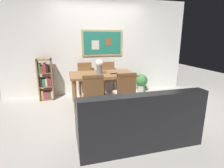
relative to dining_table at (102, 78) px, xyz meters
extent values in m
plane|color=#B7B2A8|center=(0.13, -0.40, -0.66)|extent=(12.00, 12.00, 0.00)
cube|color=silver|center=(0.13, 1.03, 0.64)|extent=(5.20, 0.10, 2.60)
cube|color=tan|center=(0.22, 0.96, 0.76)|extent=(1.14, 0.02, 0.71)
cube|color=#1E7260|center=(0.22, 0.95, 0.76)|extent=(1.04, 0.01, 0.61)
cube|color=beige|center=(0.02, 0.94, 0.71)|extent=(0.21, 0.00, 0.25)
cube|color=brown|center=(0.39, 0.94, 0.80)|extent=(0.17, 0.00, 0.20)
cube|color=brown|center=(0.00, 0.00, 0.08)|extent=(1.49, 0.87, 0.04)
cylinder|color=brown|center=(-0.66, -0.36, -0.30)|extent=(0.07, 0.07, 0.72)
cylinder|color=brown|center=(0.66, -0.36, -0.30)|extent=(0.07, 0.07, 0.72)
cylinder|color=brown|center=(-0.66, 0.36, -0.30)|extent=(0.07, 0.07, 0.72)
cylinder|color=brown|center=(0.66, 0.36, -0.30)|extent=(0.07, 0.07, 0.72)
cube|color=brown|center=(0.33, 0.65, -0.22)|extent=(0.40, 0.40, 0.03)
cube|color=beige|center=(0.33, 0.65, -0.19)|extent=(0.36, 0.36, 0.03)
cylinder|color=brown|center=(0.50, 0.82, -0.45)|extent=(0.04, 0.04, 0.42)
cylinder|color=brown|center=(0.16, 0.82, -0.45)|extent=(0.04, 0.04, 0.42)
cylinder|color=brown|center=(0.50, 0.48, -0.45)|extent=(0.04, 0.04, 0.42)
cylinder|color=brown|center=(0.16, 0.48, -0.45)|extent=(0.04, 0.04, 0.42)
cube|color=brown|center=(0.33, 0.83, 0.02)|extent=(0.38, 0.04, 0.46)
cube|color=brown|center=(0.33, 0.83, 0.22)|extent=(0.38, 0.05, 0.06)
cube|color=brown|center=(-0.35, -0.69, -0.22)|extent=(0.40, 0.40, 0.03)
cube|color=beige|center=(-0.35, -0.69, -0.19)|extent=(0.36, 0.36, 0.03)
cylinder|color=brown|center=(-0.52, -0.86, -0.45)|extent=(0.04, 0.04, 0.42)
cylinder|color=brown|center=(-0.18, -0.86, -0.45)|extent=(0.04, 0.04, 0.42)
cylinder|color=brown|center=(-0.52, -0.52, -0.45)|extent=(0.04, 0.04, 0.42)
cylinder|color=brown|center=(-0.18, -0.52, -0.45)|extent=(0.04, 0.04, 0.42)
cube|color=brown|center=(-0.35, -0.87, 0.02)|extent=(0.38, 0.04, 0.46)
cube|color=brown|center=(-0.35, -0.87, 0.22)|extent=(0.38, 0.05, 0.06)
cube|color=brown|center=(0.30, -0.67, -0.22)|extent=(0.40, 0.40, 0.03)
cube|color=beige|center=(0.30, -0.67, -0.19)|extent=(0.36, 0.36, 0.03)
cylinder|color=brown|center=(0.13, -0.84, -0.45)|extent=(0.04, 0.04, 0.42)
cylinder|color=brown|center=(0.47, -0.84, -0.45)|extent=(0.04, 0.04, 0.42)
cylinder|color=brown|center=(0.13, -0.50, -0.45)|extent=(0.04, 0.04, 0.42)
cylinder|color=brown|center=(0.47, -0.50, -0.45)|extent=(0.04, 0.04, 0.42)
cube|color=brown|center=(0.30, -0.85, 0.02)|extent=(0.38, 0.04, 0.46)
cube|color=brown|center=(0.30, -0.85, 0.22)|extent=(0.38, 0.05, 0.06)
cube|color=brown|center=(-0.31, 0.68, -0.22)|extent=(0.40, 0.40, 0.03)
cube|color=beige|center=(-0.31, 0.68, -0.19)|extent=(0.36, 0.36, 0.03)
cylinder|color=brown|center=(-0.14, 0.85, -0.45)|extent=(0.04, 0.04, 0.42)
cylinder|color=brown|center=(-0.48, 0.85, -0.45)|extent=(0.04, 0.04, 0.42)
cylinder|color=brown|center=(-0.14, 0.51, -0.45)|extent=(0.04, 0.04, 0.42)
cylinder|color=brown|center=(-0.48, 0.51, -0.45)|extent=(0.04, 0.04, 0.42)
cube|color=brown|center=(-0.31, 0.86, 0.02)|extent=(0.38, 0.04, 0.46)
cube|color=brown|center=(-0.31, 0.86, 0.22)|extent=(0.38, 0.05, 0.06)
cube|color=black|center=(0.18, -1.61, -0.46)|extent=(1.80, 0.84, 0.40)
cube|color=black|center=(0.18, -1.93, -0.04)|extent=(1.80, 0.20, 0.44)
cube|color=black|center=(-0.63, -1.61, -0.15)|extent=(0.18, 0.80, 0.22)
cube|color=black|center=(0.99, -1.61, -0.15)|extent=(0.18, 0.80, 0.22)
cube|color=#B78C33|center=(-0.27, -1.79, -0.10)|extent=(0.32, 0.16, 0.33)
cube|color=maroon|center=(0.18, -1.79, -0.10)|extent=(0.32, 0.16, 0.33)
cube|color=brown|center=(-1.49, 0.74, -0.13)|extent=(0.03, 0.28, 1.05)
cube|color=brown|center=(-1.16, 0.74, -0.13)|extent=(0.03, 0.28, 1.05)
cube|color=brown|center=(-1.33, 0.74, -0.64)|extent=(0.36, 0.28, 0.03)
cube|color=brown|center=(-1.33, 0.74, 0.38)|extent=(0.36, 0.28, 0.03)
cube|color=brown|center=(-1.33, 0.74, -0.31)|extent=(0.30, 0.28, 0.02)
cube|color=brown|center=(-1.33, 0.74, 0.04)|extent=(0.30, 0.28, 0.02)
cube|color=gold|center=(-1.44, 0.74, -0.52)|extent=(0.06, 0.22, 0.23)
cube|color=#7F3F72|center=(-1.37, 0.74, -0.54)|extent=(0.06, 0.22, 0.18)
cube|color=#B2332D|center=(-1.31, 0.74, -0.54)|extent=(0.06, 0.22, 0.17)
cube|color=#337247|center=(-1.25, 0.74, -0.54)|extent=(0.05, 0.22, 0.17)
cube|color=beige|center=(-1.20, 0.74, -0.53)|extent=(0.04, 0.22, 0.20)
cube|color=black|center=(-1.44, 0.74, -0.19)|extent=(0.05, 0.22, 0.21)
cube|color=#337247|center=(-1.37, 0.74, -0.20)|extent=(0.06, 0.22, 0.19)
cube|color=beige|center=(-1.31, 0.74, -0.20)|extent=(0.04, 0.22, 0.19)
cube|color=#B2332D|center=(-1.27, 0.74, -0.19)|extent=(0.04, 0.22, 0.22)
cube|color=#7F3F72|center=(-1.21, 0.74, -0.20)|extent=(0.04, 0.22, 0.19)
cube|color=#337247|center=(-1.44, 0.74, 0.17)|extent=(0.06, 0.22, 0.23)
cube|color=#B2332D|center=(-1.38, 0.74, 0.14)|extent=(0.05, 0.22, 0.17)
cube|color=#B2332D|center=(-1.32, 0.74, 0.17)|extent=(0.06, 0.22, 0.23)
cube|color=black|center=(-1.26, 0.74, 0.15)|extent=(0.05, 0.22, 0.19)
cylinder|color=#B2ADA3|center=(1.33, 0.73, -0.56)|extent=(0.21, 0.21, 0.20)
cylinder|color=#332319|center=(1.33, 0.73, -0.47)|extent=(0.19, 0.19, 0.02)
sphere|color=#387F3D|center=(1.33, 0.73, -0.32)|extent=(0.36, 0.36, 0.36)
cylinder|color=#387F3D|center=(1.38, 0.61, -0.52)|extent=(0.03, 0.03, 0.20)
cylinder|color=#387F3D|center=(1.44, 0.80, -0.55)|extent=(0.03, 0.03, 0.26)
cylinder|color=slate|center=(-0.07, -0.02, 0.19)|extent=(0.12, 0.12, 0.18)
sphere|color=silver|center=(-0.07, -0.02, 0.34)|extent=(0.17, 0.17, 0.17)
sphere|color=silver|center=(-0.11, 0.04, 0.37)|extent=(0.08, 0.08, 0.08)
sphere|color=silver|center=(-0.03, -0.08, 0.35)|extent=(0.08, 0.08, 0.08)
sphere|color=pink|center=(0.00, 0.00, 0.36)|extent=(0.05, 0.05, 0.05)
cube|color=black|center=(0.24, -0.12, 0.11)|extent=(0.16, 0.10, 0.02)
cube|color=gray|center=(0.24, -0.12, 0.12)|extent=(0.10, 0.07, 0.00)
camera|label=1|loc=(-0.82, -3.92, 0.89)|focal=28.11mm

